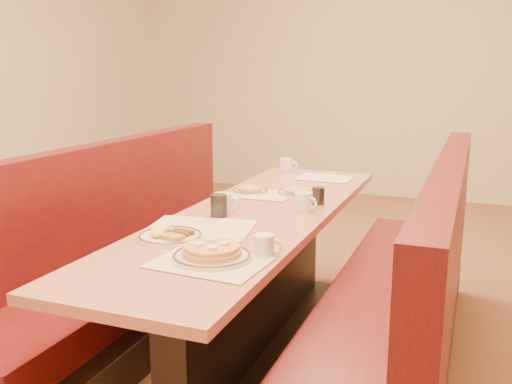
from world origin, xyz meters
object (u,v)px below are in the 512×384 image
(soda_tumbler_near, at_px, (219,206))
(coffee_mug_b, at_px, (224,203))
(coffee_mug_d, at_px, (287,165))
(soda_tumbler_mid, at_px, (318,196))
(booth_left, at_px, (132,268))
(coffee_mug_a, at_px, (265,245))
(diner_table, at_px, (255,284))
(booth_right, at_px, (404,308))
(pancake_plate, at_px, (212,254))
(eggs_plate, at_px, (169,235))
(coffee_mug_c, at_px, (304,202))

(soda_tumbler_near, bearing_deg, coffee_mug_b, 93.31)
(coffee_mug_d, bearing_deg, soda_tumbler_mid, -75.92)
(booth_left, distance_m, coffee_mug_a, 1.26)
(diner_table, height_order, coffee_mug_b, coffee_mug_b)
(diner_table, bearing_deg, booth_left, 180.00)
(coffee_mug_b, bearing_deg, booth_right, -1.73)
(booth_right, distance_m, coffee_mug_a, 0.88)
(coffee_mug_b, distance_m, soda_tumbler_mid, 0.52)
(booth_left, relative_size, soda_tumbler_near, 23.13)
(pancake_plate, distance_m, coffee_mug_a, 0.20)
(booth_left, xyz_separation_m, soda_tumbler_near, (0.60, -0.14, 0.44))
(coffee_mug_a, xyz_separation_m, coffee_mug_b, (-0.41, 0.54, 0.01))
(booth_right, bearing_deg, soda_tumbler_near, -170.68)
(eggs_plate, relative_size, soda_tumbler_mid, 2.98)
(booth_left, xyz_separation_m, booth_right, (1.46, 0.00, 0.00))
(booth_left, xyz_separation_m, coffee_mug_c, (0.95, 0.11, 0.44))
(pancake_plate, distance_m, soda_tumbler_mid, 1.01)
(coffee_mug_b, bearing_deg, booth_left, 166.71)
(diner_table, relative_size, coffee_mug_b, 19.28)
(coffee_mug_a, xyz_separation_m, soda_tumbler_mid, (-0.04, 0.89, 0.00))
(eggs_plate, height_order, soda_tumbler_near, soda_tumbler_near)
(pancake_plate, bearing_deg, coffee_mug_d, 99.81)
(booth_left, distance_m, coffee_mug_c, 1.05)
(coffee_mug_c, bearing_deg, soda_tumbler_mid, 100.62)
(soda_tumbler_mid, bearing_deg, coffee_mug_d, 118.51)
(diner_table, height_order, pancake_plate, pancake_plate)
(booth_right, height_order, soda_tumbler_mid, booth_right)
(coffee_mug_c, bearing_deg, coffee_mug_b, -133.45)
(coffee_mug_d, distance_m, soda_tumbler_near, 1.24)
(diner_table, height_order, soda_tumbler_near, soda_tumbler_near)
(soda_tumbler_mid, bearing_deg, coffee_mug_b, -136.94)
(coffee_mug_d, bearing_deg, soda_tumbler_near, -101.06)
(diner_table, xyz_separation_m, soda_tumbler_mid, (0.24, 0.28, 0.42))
(diner_table, bearing_deg, soda_tumbler_near, -132.93)
(eggs_plate, distance_m, soda_tumbler_mid, 0.93)
(coffee_mug_d, bearing_deg, eggs_plate, -103.13)
(coffee_mug_a, bearing_deg, soda_tumbler_near, 122.01)
(coffee_mug_a, distance_m, coffee_mug_d, 1.78)
(booth_left, xyz_separation_m, coffee_mug_d, (0.53, 1.10, 0.44))
(booth_left, relative_size, coffee_mug_a, 22.67)
(diner_table, relative_size, soda_tumbler_near, 23.13)
(booth_left, bearing_deg, booth_right, 0.00)
(pancake_plate, height_order, soda_tumbler_mid, soda_tumbler_mid)
(pancake_plate, xyz_separation_m, coffee_mug_a, (0.17, 0.11, 0.02))
(coffee_mug_a, bearing_deg, booth_left, 139.74)
(booth_right, height_order, coffee_mug_d, booth_right)
(coffee_mug_a, xyz_separation_m, coffee_mug_c, (-0.06, 0.72, 0.00))
(eggs_plate, bearing_deg, booth_left, 135.74)
(coffee_mug_b, relative_size, coffee_mug_c, 1.09)
(eggs_plate, relative_size, soda_tumbler_near, 2.48)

